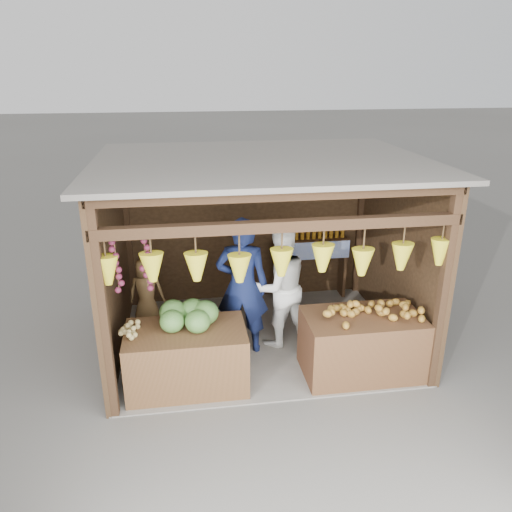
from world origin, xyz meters
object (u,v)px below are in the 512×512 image
Objects in this scene: counter_right at (361,345)px; vendor_seated at (146,292)px; man_standing at (242,286)px; counter_left at (187,358)px; woman_standing at (279,287)px.

vendor_seated is at bearing 156.80° from counter_right.
man_standing is 1.93× the size of vendor_seated.
man_standing reaches higher than counter_left.
counter_right is at bearing -1.30° from counter_left.
man_standing is at bearing 171.14° from vendor_seated.
woman_standing is at bearing -154.83° from man_standing.
man_standing is 1.37m from vendor_seated.
vendor_seated is at bearing -4.47° from man_standing.
counter_right is 0.76× the size of man_standing.
woman_standing is (1.33, 0.89, 0.49)m from counter_left.
woman_standing reaches higher than counter_left.
counter_right is (2.23, -0.05, 0.02)m from counter_left.
man_standing is 0.57m from woman_standing.
man_standing is (-1.44, 0.80, 0.56)m from counter_right.
counter_left is 1.24m from man_standing.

